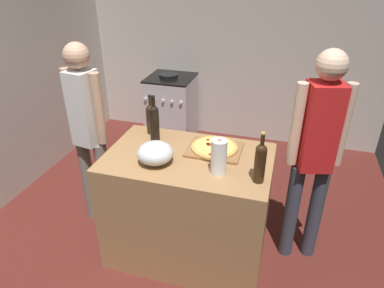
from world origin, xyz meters
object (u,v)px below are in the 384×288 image
object	(u,v)px
stove	(172,109)
person_in_stripes	(88,129)
wine_bottle_amber	(151,117)
paper_towel_roll	(219,157)
mixing_bowl	(155,153)
person_in_red	(315,149)
pizza	(214,147)
wine_bottle_clear	(260,161)
wine_bottle_green	(154,122)

from	to	relation	value
stove	person_in_stripes	world-z (taller)	person_in_stripes
wine_bottle_amber	paper_towel_roll	bearing A→B (deg)	-33.75
mixing_bowl	person_in_red	xyz separation A→B (m)	(1.07, 0.38, -0.01)
wine_bottle_amber	stove	distance (m)	1.78
paper_towel_roll	stove	bearing A→B (deg)	117.37
wine_bottle_amber	stove	bearing A→B (deg)	104.13
person_in_red	pizza	bearing A→B (deg)	-172.03
pizza	wine_bottle_clear	world-z (taller)	wine_bottle_clear
wine_bottle_green	person_in_red	xyz separation A→B (m)	(1.20, 0.07, -0.09)
wine_bottle_green	wine_bottle_clear	bearing A→B (deg)	-21.80
wine_bottle_amber	person_in_red	xyz separation A→B (m)	(1.28, -0.05, -0.07)
paper_towel_roll	wine_bottle_green	bearing A→B (deg)	151.25
mixing_bowl	wine_bottle_amber	distance (m)	0.49
paper_towel_roll	person_in_stripes	distance (m)	1.22
person_in_red	mixing_bowl	bearing A→B (deg)	-160.46
mixing_bowl	stove	xyz separation A→B (m)	(-0.61, 2.05, -0.56)
pizza	mixing_bowl	size ratio (longest dim) A/B	1.35
mixing_bowl	stove	bearing A→B (deg)	106.63
wine_bottle_green	person_in_stripes	world-z (taller)	person_in_stripes
wine_bottle_clear	wine_bottle_green	bearing A→B (deg)	158.20
wine_bottle_green	wine_bottle_clear	size ratio (longest dim) A/B	1.07
wine_bottle_amber	mixing_bowl	bearing A→B (deg)	-64.67
wine_bottle_green	stove	bearing A→B (deg)	105.63
pizza	person_in_stripes	bearing A→B (deg)	178.73
person_in_stripes	person_in_red	size ratio (longest dim) A/B	0.97
wine_bottle_green	person_in_red	size ratio (longest dim) A/B	0.22
paper_towel_roll	stove	distance (m)	2.39
person_in_stripes	pizza	bearing A→B (deg)	-1.27
pizza	wine_bottle_green	bearing A→B (deg)	176.25
paper_towel_roll	wine_bottle_clear	xyz separation A→B (m)	(0.27, -0.02, 0.03)
pizza	wine_bottle_green	distance (m)	0.50
person_in_stripes	wine_bottle_amber	bearing A→B (deg)	14.19
pizza	person_in_red	world-z (taller)	person_in_red
pizza	stove	bearing A→B (deg)	118.75
wine_bottle_clear	person_in_red	bearing A→B (deg)	49.08
wine_bottle_green	stove	xyz separation A→B (m)	(-0.49, 1.74, -0.65)
paper_towel_roll	person_in_red	xyz separation A→B (m)	(0.62, 0.39, -0.05)
pizza	wine_bottle_amber	world-z (taller)	wine_bottle_amber
wine_bottle_clear	stove	xyz separation A→B (m)	(-1.33, 2.08, -0.63)
pizza	wine_bottle_green	xyz separation A→B (m)	(-0.49, 0.03, 0.13)
mixing_bowl	paper_towel_roll	world-z (taller)	paper_towel_roll
wine_bottle_amber	person_in_stripes	world-z (taller)	person_in_stripes
person_in_red	paper_towel_roll	bearing A→B (deg)	-148.23
person_in_stripes	person_in_red	bearing A→B (deg)	2.43
wine_bottle_clear	paper_towel_roll	bearing A→B (deg)	175.37
wine_bottle_green	mixing_bowl	bearing A→B (deg)	-68.03
pizza	stove	size ratio (longest dim) A/B	0.38
wine_bottle_green	person_in_red	world-z (taller)	person_in_red
mixing_bowl	wine_bottle_amber	bearing A→B (deg)	115.33
wine_bottle_clear	person_in_red	distance (m)	0.54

